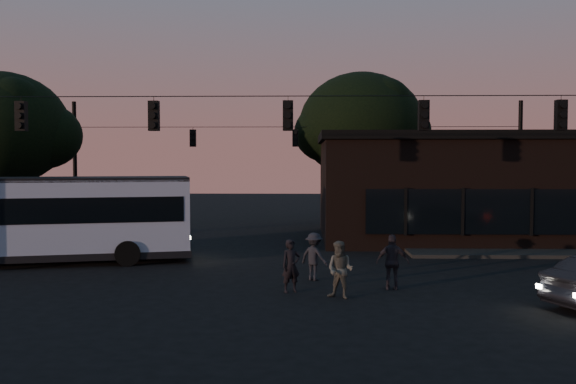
{
  "coord_description": "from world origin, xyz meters",
  "views": [
    {
      "loc": [
        0.57,
        -17.44,
        4.07
      ],
      "look_at": [
        0.0,
        4.0,
        3.0
      ],
      "focal_mm": 40.0,
      "sensor_mm": 36.0,
      "label": 1
    }
  ],
  "objects_px": {
    "bus": "(33,216)",
    "pedestrian_d": "(314,256)",
    "pedestrian_a": "(291,266)",
    "pedestrian_c": "(393,262)",
    "pedestrian_b": "(340,270)",
    "building": "(468,186)"
  },
  "relations": [
    {
      "from": "bus",
      "to": "pedestrian_d",
      "type": "relative_size",
      "value": 7.66
    },
    {
      "from": "bus",
      "to": "pedestrian_d",
      "type": "xyz_separation_m",
      "value": [
        10.93,
        -3.09,
        -1.1
      ]
    },
    {
      "from": "bus",
      "to": "pedestrian_d",
      "type": "bearing_deg",
      "value": -29.99
    },
    {
      "from": "pedestrian_a",
      "to": "pedestrian_d",
      "type": "height_order",
      "value": "pedestrian_a"
    },
    {
      "from": "bus",
      "to": "pedestrian_c",
      "type": "bearing_deg",
      "value": -33.19
    },
    {
      "from": "bus",
      "to": "pedestrian_d",
      "type": "distance_m",
      "value": 11.41
    },
    {
      "from": "pedestrian_d",
      "to": "bus",
      "type": "bearing_deg",
      "value": 20.68
    },
    {
      "from": "bus",
      "to": "pedestrian_b",
      "type": "xyz_separation_m",
      "value": [
        11.65,
        -5.94,
        -1.06
      ]
    },
    {
      "from": "pedestrian_b",
      "to": "pedestrian_d",
      "type": "height_order",
      "value": "pedestrian_b"
    },
    {
      "from": "pedestrian_b",
      "to": "building",
      "type": "bearing_deg",
      "value": 90.92
    },
    {
      "from": "bus",
      "to": "pedestrian_c",
      "type": "relative_size",
      "value": 7.1
    },
    {
      "from": "pedestrian_a",
      "to": "pedestrian_b",
      "type": "relative_size",
      "value": 0.97
    },
    {
      "from": "pedestrian_b",
      "to": "pedestrian_a",
      "type": "bearing_deg",
      "value": 177.92
    },
    {
      "from": "building",
      "to": "bus",
      "type": "bearing_deg",
      "value": -155.33
    },
    {
      "from": "bus",
      "to": "pedestrian_b",
      "type": "bearing_deg",
      "value": -41.23
    },
    {
      "from": "building",
      "to": "pedestrian_b",
      "type": "xyz_separation_m",
      "value": [
        -7.39,
        -14.69,
        -1.86
      ]
    },
    {
      "from": "pedestrian_b",
      "to": "pedestrian_c",
      "type": "distance_m",
      "value": 2.18
    },
    {
      "from": "pedestrian_b",
      "to": "pedestrian_d",
      "type": "xyz_separation_m",
      "value": [
        -0.73,
        2.86,
        -0.04
      ]
    },
    {
      "from": "bus",
      "to": "pedestrian_a",
      "type": "relative_size",
      "value": 7.56
    },
    {
      "from": "pedestrian_a",
      "to": "pedestrian_b",
      "type": "distance_m",
      "value": 1.69
    },
    {
      "from": "pedestrian_b",
      "to": "pedestrian_c",
      "type": "height_order",
      "value": "pedestrian_c"
    },
    {
      "from": "pedestrian_c",
      "to": "pedestrian_a",
      "type": "bearing_deg",
      "value": 15.33
    }
  ]
}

